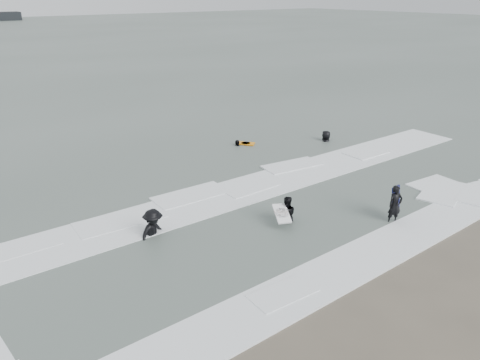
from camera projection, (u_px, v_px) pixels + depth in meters
ground at (333, 259)px, 14.98m from camera, size 320.00×320.00×0.00m
surfer_centre at (393, 223)px, 17.28m from camera, size 0.64×0.52×1.50m
surfer_wading at (286, 222)px, 17.35m from camera, size 0.97×0.92×1.58m
surfer_breaker at (154, 237)px, 16.33m from camera, size 1.39×1.08×1.89m
surfer_right_near at (237, 146)px, 25.75m from camera, size 0.79×0.95×1.52m
surfer_right_far at (326, 142)px, 26.56m from camera, size 1.04×1.00×1.79m
surf_foam at (261, 216)px, 17.71m from camera, size 30.03×9.06×0.09m
bodyboards at (298, 179)px, 20.01m from camera, size 5.76×11.14×1.25m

